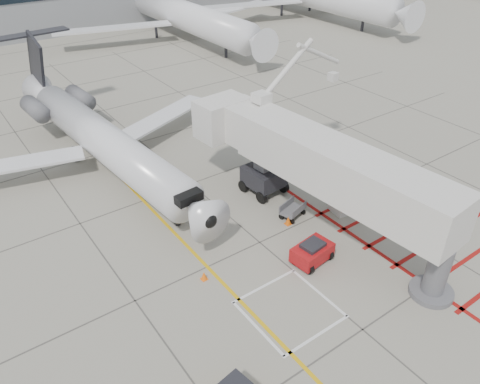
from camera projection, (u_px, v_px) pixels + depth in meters
ground_plane at (305, 281)px, 24.90m from camera, size 260.00×260.00×0.00m
regional_jet at (117, 133)px, 31.32m from camera, size 25.22×30.74×7.60m
jet_bridge at (339, 179)px, 26.24m from camera, size 10.69×20.02×7.74m
pushback_tug at (312, 252)px, 25.90m from camera, size 2.43×1.68×1.33m
baggage_cart at (293, 210)px, 29.50m from camera, size 1.85×1.44×1.03m
ground_power_unit at (348, 198)px, 30.03m from camera, size 2.34×1.55×1.74m
cone_nose at (204, 276)px, 24.90m from camera, size 0.36×0.36×0.50m
cone_side at (288, 220)px, 28.98m from camera, size 0.41×0.41×0.56m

